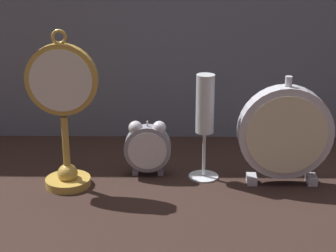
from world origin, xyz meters
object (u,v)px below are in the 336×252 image
pocket_watch_on_stand (64,115)px  alarm_clock_twin_bell (148,146)px  mantel_clock_silver (285,133)px  champagne_flute (205,114)px

pocket_watch_on_stand → alarm_clock_twin_bell: bearing=18.6°
alarm_clock_twin_bell → mantel_clock_silver: 0.28m
pocket_watch_on_stand → alarm_clock_twin_bell: pocket_watch_on_stand is taller
pocket_watch_on_stand → champagne_flute: bearing=9.3°
alarm_clock_twin_bell → champagne_flute: bearing=-4.1°
alarm_clock_twin_bell → champagne_flute: (0.12, -0.01, 0.07)m
mantel_clock_silver → champagne_flute: 0.17m
champagne_flute → pocket_watch_on_stand: bearing=-170.7°
champagne_flute → mantel_clock_silver: bearing=-10.9°
alarm_clock_twin_bell → champagne_flute: champagne_flute is taller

